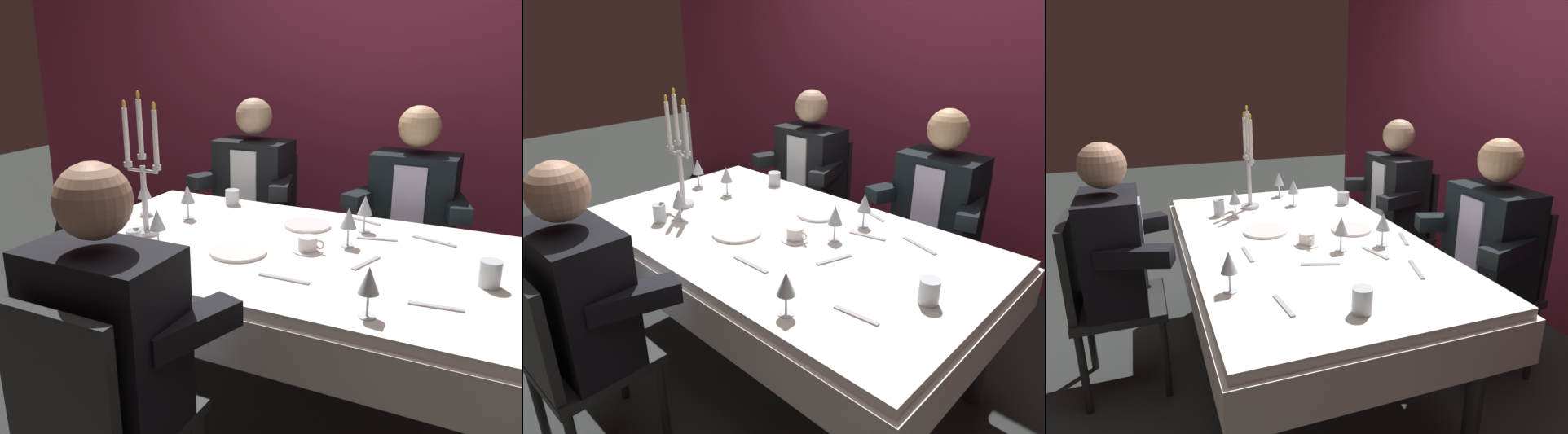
{
  "view_description": "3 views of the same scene",
  "coord_description": "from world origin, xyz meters",
  "views": [
    {
      "loc": [
        0.83,
        -1.94,
        1.53
      ],
      "look_at": [
        -0.14,
        0.04,
        0.84
      ],
      "focal_mm": 38.2,
      "sensor_mm": 36.0,
      "label": 1
    },
    {
      "loc": [
        1.37,
        -1.4,
        1.68
      ],
      "look_at": [
        0.01,
        0.01,
        0.82
      ],
      "focal_mm": 32.35,
      "sensor_mm": 36.0,
      "label": 2
    },
    {
      "loc": [
        2.03,
        -0.71,
        1.54
      ],
      "look_at": [
        -0.03,
        0.04,
        0.84
      ],
      "focal_mm": 31.75,
      "sensor_mm": 36.0,
      "label": 3
    }
  ],
  "objects": [
    {
      "name": "knife_2",
      "position": [
        0.12,
        -0.3,
        0.74
      ],
      "size": [
        0.19,
        0.02,
        0.01
      ],
      "primitive_type": "cube",
      "rotation": [
        0.0,
        0.0,
        0.01
      ],
      "color": "#B7B7BC",
      "rests_on": "dining_table"
    },
    {
      "name": "wine_glass_0",
      "position": [
        0.45,
        -0.45,
        0.85
      ],
      "size": [
        0.07,
        0.07,
        0.16
      ],
      "color": "silver",
      "rests_on": "dining_table"
    },
    {
      "name": "seated_diner_1",
      "position": [
        -0.18,
        -0.89,
        0.74
      ],
      "size": [
        0.63,
        0.48,
        1.24
      ],
      "color": "#282829",
      "rests_on": "ground_plane"
    },
    {
      "name": "back_wall",
      "position": [
        0.0,
        1.66,
        1.35
      ],
      "size": [
        6.0,
        0.12,
        2.7
      ],
      "primitive_type": "cube",
      "color": "#962E4E",
      "rests_on": "ground_plane"
    },
    {
      "name": "fork_4",
      "position": [
        0.3,
        0.25,
        0.74
      ],
      "size": [
        0.17,
        0.06,
        0.01
      ],
      "primitive_type": "cube",
      "rotation": [
        0.0,
        0.0,
        0.23
      ],
      "color": "#B7B7BC",
      "rests_on": "dining_table"
    },
    {
      "name": "fork_1",
      "position": [
        0.34,
        -0.03,
        0.74
      ],
      "size": [
        0.07,
        0.17,
        0.01
      ],
      "primitive_type": "cube",
      "rotation": [
        0.0,
        0.0,
        1.26
      ],
      "color": "#B7B7BC",
      "rests_on": "dining_table"
    },
    {
      "name": "knife_5",
      "position": [
        0.52,
        0.33,
        0.74
      ],
      "size": [
        0.19,
        0.07,
        0.01
      ],
      "primitive_type": "cube",
      "rotation": [
        0.0,
        0.0,
        -0.28
      ],
      "color": "#B7B7BC",
      "rests_on": "dining_table"
    },
    {
      "name": "candelabra",
      "position": [
        -0.62,
        -0.12,
        0.99
      ],
      "size": [
        0.19,
        0.11,
        0.61
      ],
      "color": "silver",
      "rests_on": "dining_table"
    },
    {
      "name": "spoon_0",
      "position": [
        0.18,
        0.47,
        0.74
      ],
      "size": [
        0.17,
        0.07,
        0.01
      ],
      "primitive_type": "cube",
      "rotation": [
        0.0,
        0.0,
        -0.35
      ],
      "color": "#B7B7BC",
      "rests_on": "dining_table"
    },
    {
      "name": "seated_diner_2",
      "position": [
        0.32,
        0.89,
        0.74
      ],
      "size": [
        0.63,
        0.48,
        1.24
      ],
      "color": "#282829",
      "rests_on": "ground_plane"
    },
    {
      "name": "spoon_3",
      "position": [
        0.63,
        -0.29,
        0.74
      ],
      "size": [
        0.17,
        0.03,
        0.01
      ],
      "primitive_type": "cube",
      "rotation": [
        0.0,
        0.0,
        0.09
      ],
      "color": "#B7B7BC",
      "rests_on": "dining_table"
    },
    {
      "name": "wine_glass_1",
      "position": [
        0.21,
        0.12,
        0.86
      ],
      "size": [
        0.07,
        0.07,
        0.16
      ],
      "color": "silver",
      "rests_on": "dining_table"
    },
    {
      "name": "dinner_plate_0",
      "position": [
        -0.15,
        -0.15,
        0.75
      ],
      "size": [
        0.23,
        0.23,
        0.01
      ],
      "primitive_type": "cylinder",
      "color": "white",
      "rests_on": "dining_table"
    },
    {
      "name": "water_tumbler_0",
      "position": [
        0.76,
        -0.05,
        0.79
      ],
      "size": [
        0.07,
        0.07,
        0.09
      ],
      "primitive_type": "cylinder",
      "color": "silver",
      "rests_on": "dining_table"
    },
    {
      "name": "dining_table",
      "position": [
        0.0,
        0.0,
        0.62
      ],
      "size": [
        1.94,
        1.14,
        0.74
      ],
      "color": "white",
      "rests_on": "ground_plane"
    },
    {
      "name": "wine_glass_5",
      "position": [
        0.22,
        0.33,
        0.85
      ],
      "size": [
        0.07,
        0.07,
        0.16
      ],
      "color": "silver",
      "rests_on": "dining_table"
    },
    {
      "name": "seated_diner_0",
      "position": [
        -0.6,
        0.89,
        0.74
      ],
      "size": [
        0.63,
        0.48,
        1.24
      ],
      "color": "#282829",
      "rests_on": "ground_plane"
    },
    {
      "name": "coffee_cup_0",
      "position": [
        0.09,
        -0.01,
        0.77
      ],
      "size": [
        0.13,
        0.12,
        0.06
      ],
      "color": "white",
      "rests_on": "dining_table"
    },
    {
      "name": "ground_plane",
      "position": [
        0.0,
        0.0,
        0.0
      ],
      "size": [
        12.0,
        12.0,
        0.0
      ],
      "primitive_type": "plane",
      "color": "#2E3331"
    },
    {
      "name": "wine_glass_3",
      "position": [
        -0.8,
        0.12,
        0.85
      ],
      "size": [
        0.07,
        0.07,
        0.16
      ],
      "color": "silver",
      "rests_on": "dining_table"
    },
    {
      "name": "water_tumbler_2",
      "position": [
        -0.52,
        -0.32,
        0.79
      ],
      "size": [
        0.06,
        0.06,
        0.09
      ],
      "primitive_type": "cylinder",
      "color": "silver",
      "rests_on": "dining_table"
    },
    {
      "name": "wine_glass_2",
      "position": [
        -0.57,
        0.14,
        0.85
      ],
      "size": [
        0.07,
        0.07,
        0.16
      ],
      "color": "silver",
      "rests_on": "dining_table"
    },
    {
      "name": "dinner_plate_1",
      "position": [
        -0.03,
        0.28,
        0.75
      ],
      "size": [
        0.21,
        0.21,
        0.01
      ],
      "primitive_type": "cylinder",
      "color": "white",
      "rests_on": "dining_table"
    },
    {
      "name": "water_tumbler_1",
      "position": [
        -0.51,
        0.45,
        0.78
      ],
      "size": [
        0.07,
        0.07,
        0.08
      ],
      "primitive_type": "cylinder",
      "color": "silver",
      "rests_on": "dining_table"
    },
    {
      "name": "wine_glass_4",
      "position": [
        -0.46,
        -0.24,
        0.85
      ],
      "size": [
        0.07,
        0.07,
        0.16
      ],
      "color": "silver",
      "rests_on": "dining_table"
    }
  ]
}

